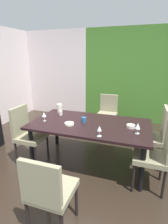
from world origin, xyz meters
TOP-DOWN VIEW (x-y plane):
  - ground_plane at (0.00, 0.00)m, footprint 5.22×5.25m
  - back_panel_interior at (-1.59, 2.57)m, footprint 2.04×0.10m
  - garden_window_panel at (1.02, 2.57)m, footprint 3.18×0.10m
  - dining_table at (0.29, 0.15)m, footprint 1.93×1.07m
  - chair_head_near at (0.28, -1.21)m, footprint 0.44×0.44m
  - chair_head_far at (0.32, 1.51)m, footprint 0.44×0.45m
  - chair_left_near at (-0.74, -0.15)m, footprint 0.44×0.44m
  - chair_right_near at (1.33, -0.15)m, footprint 0.44×0.44m
  - chair_right_far at (1.33, 0.46)m, footprint 0.44×0.44m
  - wine_glass_right at (1.05, -0.02)m, footprint 0.07×0.07m
  - wine_glass_east at (0.56, -0.28)m, footprint 0.07×0.07m
  - wine_glass_north at (-0.47, 0.00)m, footprint 0.07×0.07m
  - serving_bowl_rear at (0.00, -0.03)m, footprint 0.15×0.15m
  - serving_bowl_west at (0.94, 0.17)m, footprint 0.13×0.13m
  - cup_center at (-0.35, 0.37)m, footprint 0.07×0.07m
  - cup_corner at (0.18, 0.15)m, footprint 0.08×0.08m
  - pitcher_near_shelf at (-0.44, 0.51)m, footprint 0.12×0.10m

SIDE VIEW (x-z plane):
  - ground_plane at x=0.00m, z-range -0.02..0.00m
  - chair_head_near at x=0.28m, z-range 0.07..0.99m
  - chair_head_far at x=0.32m, z-range 0.07..1.00m
  - chair_right_near at x=1.33m, z-range 0.06..1.04m
  - chair_left_near at x=-0.74m, z-range 0.06..1.05m
  - chair_right_far at x=1.33m, z-range 0.05..1.08m
  - dining_table at x=0.29m, z-range 0.30..1.04m
  - serving_bowl_rear at x=0.00m, z-range 0.74..0.78m
  - serving_bowl_west at x=0.94m, z-range 0.74..0.79m
  - cup_center at x=-0.35m, z-range 0.74..0.82m
  - cup_corner at x=0.18m, z-range 0.74..0.83m
  - pitcher_near_shelf at x=-0.44m, z-range 0.74..0.91m
  - wine_glass_east at x=0.56m, z-range 0.77..0.92m
  - wine_glass_north at x=-0.47m, z-range 0.77..0.92m
  - wine_glass_right at x=1.05m, z-range 0.77..0.93m
  - back_panel_interior at x=-1.59m, z-range 0.00..2.54m
  - garden_window_panel at x=1.02m, z-range 0.00..2.54m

